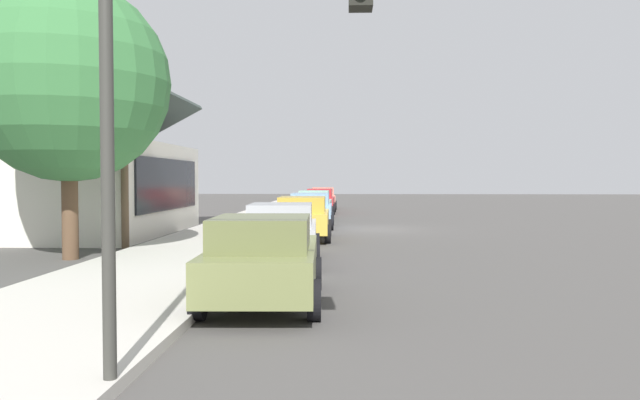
% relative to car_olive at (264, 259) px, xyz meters
% --- Properties ---
extents(ground_plane, '(120.00, 120.00, 0.00)m').
position_rel_car_olive_xyz_m(ground_plane, '(16.03, -2.61, -0.81)').
color(ground_plane, '#4C4947').
extents(sidewalk_curb, '(60.00, 4.20, 0.16)m').
position_rel_car_olive_xyz_m(sidewalk_curb, '(16.03, 2.99, -0.73)').
color(sidewalk_curb, beige).
rests_on(sidewalk_curb, ground).
extents(car_olive, '(4.41, 2.18, 1.59)m').
position_rel_car_olive_xyz_m(car_olive, '(0.00, 0.00, 0.00)').
color(car_olive, olive).
rests_on(car_olive, ground).
extents(car_silver, '(4.39, 2.18, 1.59)m').
position_rel_car_olive_xyz_m(car_silver, '(5.35, 0.24, -0.00)').
color(car_silver, silver).
rests_on(car_silver, ground).
extents(car_mustard, '(4.35, 2.13, 1.59)m').
position_rel_car_olive_xyz_m(car_mustard, '(11.40, 0.10, 0.00)').
color(car_mustard, gold).
rests_on(car_mustard, ground).
extents(car_skyblue, '(4.40, 2.12, 1.59)m').
position_rel_car_olive_xyz_m(car_skyblue, '(16.72, 0.11, 0.00)').
color(car_skyblue, '#8CB7E0').
rests_on(car_skyblue, ground).
extents(car_seafoam, '(4.74, 1.99, 1.59)m').
position_rel_car_olive_xyz_m(car_seafoam, '(22.40, 0.23, 0.00)').
color(car_seafoam, '#9ED1BC').
rests_on(car_seafoam, ground).
extents(car_cherry, '(4.42, 1.97, 1.59)m').
position_rel_car_olive_xyz_m(car_cherry, '(27.95, 0.15, -0.00)').
color(car_cherry, red).
rests_on(car_cherry, ground).
extents(car_coral, '(4.96, 2.13, 1.59)m').
position_rel_car_olive_xyz_m(car_coral, '(33.90, 0.22, 0.00)').
color(car_coral, '#EA8C75').
rests_on(car_coral, ground).
extents(storefront_building, '(10.52, 7.77, 5.76)m').
position_rel_car_olive_xyz_m(storefront_building, '(13.41, 9.38, 1.16)').
color(storefront_building, silver).
rests_on(storefront_building, ground).
extents(shade_tree, '(5.53, 5.53, 7.67)m').
position_rel_car_olive_xyz_m(shade_tree, '(5.77, 6.17, 4.08)').
color(shade_tree, brown).
rests_on(shade_tree, ground).
extents(traffic_light_main, '(0.37, 2.79, 5.20)m').
position_rel_car_olive_xyz_m(traffic_light_main, '(-4.56, -0.07, 2.68)').
color(traffic_light_main, '#383833').
rests_on(traffic_light_main, ground).
extents(utility_pole_wooden, '(1.80, 0.24, 7.50)m').
position_rel_car_olive_xyz_m(utility_pole_wooden, '(8.39, 5.59, 3.11)').
color(utility_pole_wooden, brown).
rests_on(utility_pole_wooden, ground).
extents(fire_hydrant_red, '(0.22, 0.22, 0.71)m').
position_rel_car_olive_xyz_m(fire_hydrant_red, '(28.63, 1.59, -0.32)').
color(fire_hydrant_red, red).
rests_on(fire_hydrant_red, sidewalk_curb).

